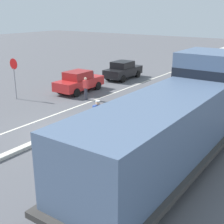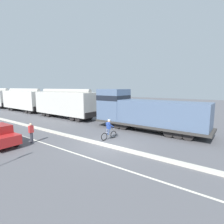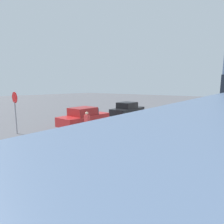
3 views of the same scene
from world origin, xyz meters
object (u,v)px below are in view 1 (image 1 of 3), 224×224
pedestrian_by_cars (86,88)px  locomotive (179,121)px  cyclist (97,117)px  stop_sign (14,71)px  parked_car_black (123,70)px  parked_car_red (79,81)px

pedestrian_by_cars → locomotive: bearing=-29.1°
cyclist → locomotive: bearing=-8.4°
locomotive → stop_sign: bearing=169.7°
locomotive → cyclist: size_ratio=6.77×
parked_car_black → pedestrian_by_cars: (1.72, -7.39, 0.03)m
locomotive → parked_car_black: 16.53m
parked_car_black → pedestrian_by_cars: 7.59m
cyclist → stop_sign: (-8.62, 1.72, 1.21)m
parked_car_red → pedestrian_by_cars: same height
cyclist → stop_sign: stop_sign is taller
cyclist → stop_sign: bearing=168.7°
pedestrian_by_cars → parked_car_black: bearing=103.1°
parked_car_red → cyclist: size_ratio=2.46×
locomotive → cyclist: (-4.69, 0.69, -0.98)m
locomotive → parked_car_red: locomotive is taller
parked_car_red → cyclist: cyclist is taller
parked_car_black → pedestrian_by_cars: size_ratio=2.61×
locomotive → cyclist: bearing=171.6°
parked_car_black → cyclist: cyclist is taller
parked_car_red → pedestrian_by_cars: 2.40m
parked_car_red → pedestrian_by_cars: bearing=-37.7°
parked_car_black → cyclist: bearing=-62.5°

